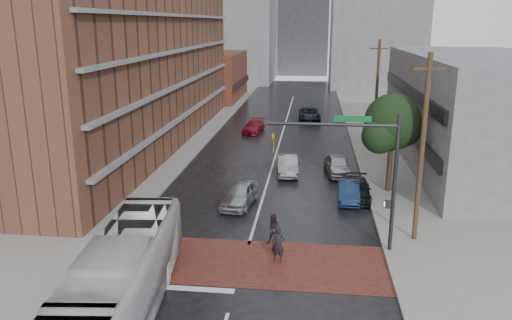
% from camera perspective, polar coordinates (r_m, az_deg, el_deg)
% --- Properties ---
extents(ground, '(160.00, 160.00, 0.00)m').
position_cam_1_polar(ground, '(24.62, -1.62, -12.12)').
color(ground, black).
rests_on(ground, ground).
extents(crosswalk, '(14.00, 5.00, 0.02)m').
position_cam_1_polar(crosswalk, '(25.06, -1.45, -11.58)').
color(crosswalk, brown).
rests_on(crosswalk, ground).
extents(sidewalk_west, '(9.00, 90.00, 0.15)m').
position_cam_1_polar(sidewalk_west, '(50.15, -10.61, 2.13)').
color(sidewalk_west, gray).
rests_on(sidewalk_west, ground).
extents(sidewalk_east, '(9.00, 90.00, 0.15)m').
position_cam_1_polar(sidewalk_east, '(48.67, 16.25, 1.36)').
color(sidewalk_east, gray).
rests_on(sidewalk_east, ground).
extents(storefront_west, '(8.00, 16.00, 7.00)m').
position_cam_1_polar(storefront_west, '(77.51, -4.80, 9.54)').
color(storefront_west, brown).
rests_on(storefront_west, ground).
extents(building_east, '(11.00, 26.00, 9.00)m').
position_cam_1_polar(building_east, '(44.22, 24.14, 5.12)').
color(building_east, gray).
rests_on(building_east, ground).
extents(distant_tower_center, '(12.00, 10.00, 24.00)m').
position_cam_1_polar(distant_tower_center, '(116.64, 5.23, 15.67)').
color(distant_tower_center, gray).
rests_on(distant_tower_center, ground).
extents(street_tree, '(4.20, 4.10, 6.90)m').
position_cam_1_polar(street_tree, '(34.70, 15.35, 3.82)').
color(street_tree, '#332319').
rests_on(street_tree, ground).
extents(signal_mast, '(6.50, 0.30, 7.20)m').
position_cam_1_polar(signal_mast, '(25.14, 12.45, -0.29)').
color(signal_mast, '#2D2D33').
rests_on(signal_mast, ground).
extents(utility_pole_near, '(1.60, 0.26, 10.00)m').
position_cam_1_polar(utility_pole_near, '(26.94, 18.45, 1.21)').
color(utility_pole_near, '#473321').
rests_on(utility_pole_near, ground).
extents(utility_pole_far, '(1.60, 0.26, 10.00)m').
position_cam_1_polar(utility_pole_far, '(46.36, 13.61, 7.26)').
color(utility_pole_far, '#473321').
rests_on(utility_pole_far, ground).
extents(transit_bus, '(3.82, 11.81, 3.23)m').
position_cam_1_polar(transit_bus, '(21.17, -14.85, -12.62)').
color(transit_bus, silver).
rests_on(transit_bus, ground).
extents(pedestrian_a, '(0.73, 0.54, 1.84)m').
position_cam_1_polar(pedestrian_a, '(24.75, 2.54, -9.61)').
color(pedestrian_a, black).
rests_on(pedestrian_a, ground).
extents(pedestrian_b, '(0.92, 0.78, 1.67)m').
position_cam_1_polar(pedestrian_b, '(26.60, 2.07, -7.95)').
color(pedestrian_b, '#252026').
rests_on(pedestrian_b, ground).
extents(car_travel_a, '(2.36, 4.58, 1.49)m').
position_cam_1_polar(car_travel_a, '(32.10, -1.87, -3.94)').
color(car_travel_a, '#A6A9AD').
rests_on(car_travel_a, ground).
extents(car_travel_b, '(1.91, 4.51, 1.45)m').
position_cam_1_polar(car_travel_b, '(38.75, 3.62, -0.57)').
color(car_travel_b, '#9A9EA1').
rests_on(car_travel_b, ground).
extents(car_travel_c, '(2.30, 4.49, 1.25)m').
position_cam_1_polar(car_travel_c, '(53.59, -0.27, 3.84)').
color(car_travel_c, maroon).
rests_on(car_travel_c, ground).
extents(suv_travel, '(2.77, 5.50, 1.49)m').
position_cam_1_polar(suv_travel, '(60.62, 6.15, 5.23)').
color(suv_travel, black).
rests_on(suv_travel, ground).
extents(car_parked_near, '(1.48, 3.94, 1.28)m').
position_cam_1_polar(car_parked_near, '(33.47, 10.54, -3.57)').
color(car_parked_near, '#152849').
rests_on(car_parked_near, ground).
extents(car_parked_mid, '(1.88, 4.30, 1.23)m').
position_cam_1_polar(car_parked_mid, '(34.07, 11.48, -3.32)').
color(car_parked_mid, black).
rests_on(car_parked_mid, ground).
extents(car_parked_far, '(2.30, 4.57, 1.49)m').
position_cam_1_polar(car_parked_far, '(39.13, 9.30, -0.56)').
color(car_parked_far, '#A6A8AE').
rests_on(car_parked_far, ground).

